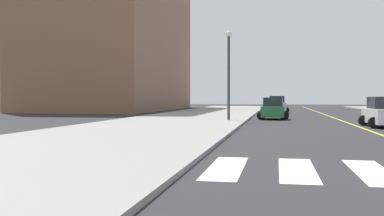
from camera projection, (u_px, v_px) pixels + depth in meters
name	position (u px, v px, depth m)	size (l,w,h in m)	color
sidewalk_kerb_west	(161.00, 125.00, 28.53)	(10.00, 120.00, 0.15)	gray
lane_divider_paint	(326.00, 115.00, 45.92)	(0.16, 80.00, 0.01)	yellow
low_rise_brick_west	(116.00, 37.00, 65.49)	(16.00, 32.00, 21.19)	brown
car_green_second	(273.00, 109.00, 37.48)	(2.63, 4.13, 1.82)	#236B42
car_silver_third	(277.00, 105.00, 53.11)	(2.91, 4.53, 1.99)	#B7B7BC
street_lamp	(229.00, 67.00, 33.28)	(0.44, 0.44, 6.61)	#38383D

